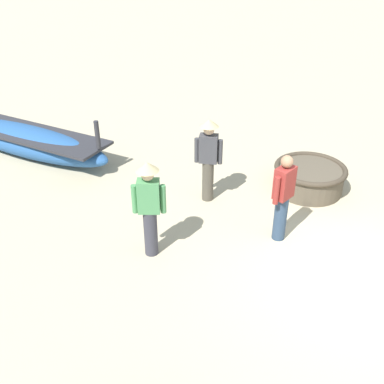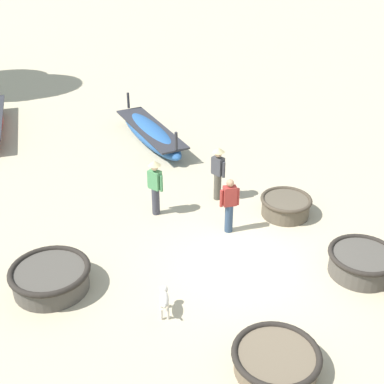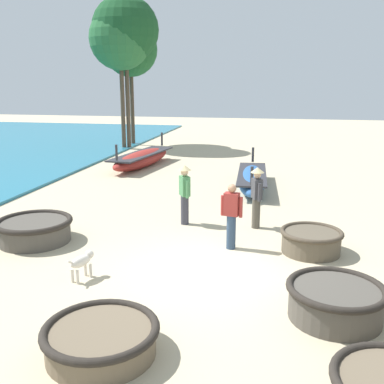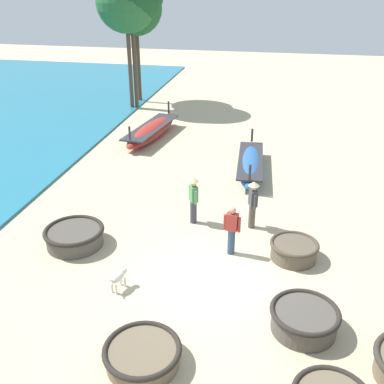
{
  "view_description": "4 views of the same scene",
  "coord_description": "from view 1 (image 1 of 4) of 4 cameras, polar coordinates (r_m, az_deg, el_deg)",
  "views": [
    {
      "loc": [
        -5.79,
        -0.61,
        4.63
      ],
      "look_at": [
        -0.7,
        2.51,
        1.1
      ],
      "focal_mm": 42.0,
      "sensor_mm": 36.0,
      "label": 1
    },
    {
      "loc": [
        -5.36,
        -9.23,
        8.01
      ],
      "look_at": [
        -0.43,
        2.11,
        1.01
      ],
      "focal_mm": 50.0,
      "sensor_mm": 36.0,
      "label": 2
    },
    {
      "loc": [
        1.43,
        -8.64,
        3.87
      ],
      "look_at": [
        -0.78,
        2.22,
        1.13
      ],
      "focal_mm": 42.0,
      "sensor_mm": 36.0,
      "label": 3
    },
    {
      "loc": [
        1.45,
        -10.0,
        7.64
      ],
      "look_at": [
        -1.3,
        3.5,
        0.9
      ],
      "focal_mm": 42.0,
      "sensor_mm": 36.0,
      "label": 4
    }
  ],
  "objects": [
    {
      "name": "ground_plane",
      "position": [
        7.44,
        19.99,
        -10.1
      ],
      "size": [
        80.0,
        80.0,
        0.0
      ],
      "primitive_type": "plane",
      "color": "#BCAD8C"
    },
    {
      "name": "coracle_far_right",
      "position": [
        9.31,
        14.69,
        1.83
      ],
      "size": [
        1.44,
        1.44,
        0.55
      ],
      "color": "brown",
      "rests_on": "ground"
    },
    {
      "name": "long_boat_blue_hull",
      "position": [
        11.19,
        -20.3,
        6.21
      ],
      "size": [
        1.29,
        4.72,
        1.22
      ],
      "color": "#285693",
      "rests_on": "ground"
    },
    {
      "name": "fisherman_crouching",
      "position": [
        7.48,
        11.46,
        -0.54
      ],
      "size": [
        0.52,
        0.28,
        1.57
      ],
      "color": "#2D425B",
      "rests_on": "ground"
    },
    {
      "name": "fisherman_standing_right",
      "position": [
        8.4,
        2.09,
        4.71
      ],
      "size": [
        0.36,
        0.5,
        1.67
      ],
      "color": "#4C473D",
      "rests_on": "ground"
    },
    {
      "name": "fisherman_by_coracle",
      "position": [
        6.94,
        -5.48,
        -1.47
      ],
      "size": [
        0.36,
        0.47,
        1.67
      ],
      "color": "#383842",
      "rests_on": "ground"
    }
  ]
}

